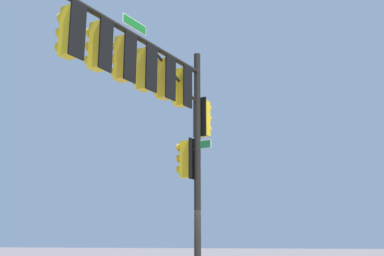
# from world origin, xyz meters

# --- Properties ---
(signal_pole_assembly) EXTENTS (5.91, 2.76, 7.31)m
(signal_pole_assembly) POSITION_xyz_m (1.74, -0.78, 5.36)
(signal_pole_assembly) COLOR black
(signal_pole_assembly) RESTS_ON ground_plane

